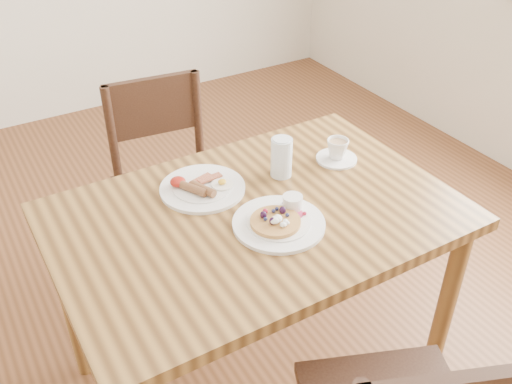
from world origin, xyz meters
TOP-DOWN VIEW (x-y plane):
  - ground at (0.00, 0.00)m, footprint 5.00×5.00m
  - dining_table at (0.00, 0.00)m, footprint 1.20×0.80m
  - chair_far at (-0.02, 0.67)m, footprint 0.46×0.46m
  - pancake_plate at (0.03, -0.09)m, footprint 0.27×0.27m
  - breakfast_plate at (-0.09, 0.18)m, footprint 0.27×0.27m
  - teacup_saucer at (0.39, 0.12)m, footprint 0.14×0.14m
  - water_glass at (0.17, 0.13)m, footprint 0.07×0.07m

SIDE VIEW (x-z plane):
  - ground at x=0.00m, z-range 0.00..0.00m
  - chair_far at x=-0.02m, z-range 0.05..0.93m
  - dining_table at x=0.00m, z-range 0.28..1.03m
  - breakfast_plate at x=-0.09m, z-range 0.74..0.78m
  - pancake_plate at x=0.03m, z-range 0.74..0.79m
  - teacup_saucer at x=0.39m, z-range 0.74..0.82m
  - water_glass at x=0.17m, z-range 0.75..0.88m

